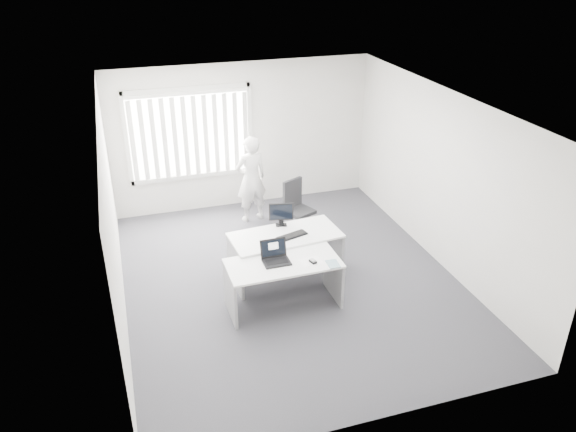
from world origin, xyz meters
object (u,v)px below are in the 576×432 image
object	(u,v)px
person	(251,179)
laptop	(277,254)
monitor	(281,214)
office_chair	(298,217)
desk_near	(283,275)
desk_far	(285,246)

from	to	relation	value
person	laptop	xyz separation A→B (m)	(-0.35, -2.83, 0.05)
person	monitor	bearing A→B (deg)	79.23
laptop	office_chair	bearing A→B (deg)	63.66
office_chair	monitor	distance (m)	1.39
desk_near	desk_far	size ratio (longest dim) A/B	0.93
desk_near	monitor	size ratio (longest dim) A/B	4.23
person	desk_far	bearing A→B (deg)	78.38
laptop	desk_far	bearing A→B (deg)	63.36
desk_far	office_chair	xyz separation A→B (m)	(0.66, 1.37, -0.24)
desk_near	desk_far	bearing A→B (deg)	69.80
office_chair	person	size ratio (longest dim) A/B	0.60
laptop	desk_near	bearing A→B (deg)	-9.89
desk_far	person	xyz separation A→B (m)	(0.00, 2.13, 0.27)
laptop	monitor	world-z (taller)	monitor
person	laptop	bearing A→B (deg)	71.40
office_chair	monitor	xyz separation A→B (m)	(-0.63, -1.06, 0.64)
desk_far	monitor	bearing A→B (deg)	80.30
desk_near	monitor	xyz separation A→B (m)	(0.28, 1.03, 0.43)
office_chair	laptop	xyz separation A→B (m)	(-1.01, -2.07, 0.57)
person	desk_near	bearing A→B (deg)	73.28
desk_far	person	bearing A→B (deg)	85.35
office_chair	laptop	bearing A→B (deg)	-140.14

